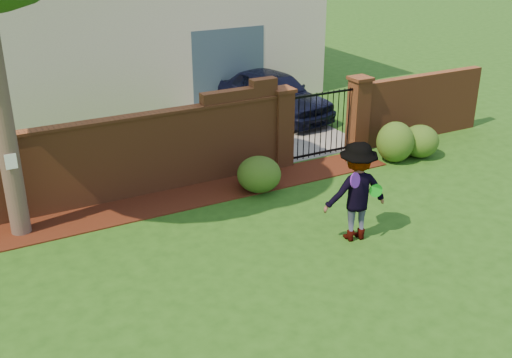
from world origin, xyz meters
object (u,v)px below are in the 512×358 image
car (280,96)px  frisbee_purple (355,180)px  man (357,192)px  frisbee_green (376,190)px

car → frisbee_purple: 7.73m
car → man: (-2.49, -6.92, 0.24)m
car → frisbee_purple: size_ratio=14.93×
frisbee_green → man: bearing=145.9°
frisbee_purple → frisbee_green: size_ratio=1.10×
car → frisbee_purple: frisbee_purple is taller
car → man: bearing=-121.2°
man → frisbee_green: 0.33m
frisbee_purple → man: bearing=44.2°
man → frisbee_purple: 0.55m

